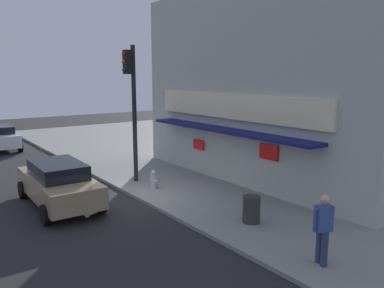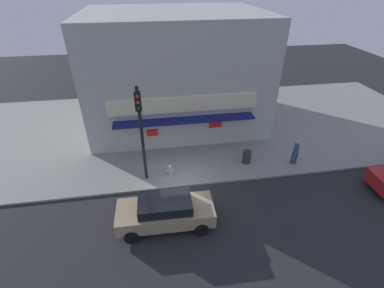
{
  "view_description": "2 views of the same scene",
  "coord_description": "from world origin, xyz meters",
  "px_view_note": "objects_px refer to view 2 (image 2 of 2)",
  "views": [
    {
      "loc": [
        12.14,
        -6.44,
        4.51
      ],
      "look_at": [
        1.14,
        1.71,
        2.07
      ],
      "focal_mm": 36.01,
      "sensor_mm": 36.0,
      "label": 1
    },
    {
      "loc": [
        -1.3,
        -11.75,
        10.38
      ],
      "look_at": [
        0.79,
        1.36,
        1.99
      ],
      "focal_mm": 25.7,
      "sensor_mm": 36.0,
      "label": 2
    }
  ],
  "objects_px": {
    "trash_can": "(247,157)",
    "pedestrian": "(296,151)",
    "parked_car_tan": "(165,211)",
    "traffic_light": "(141,125)",
    "fire_hydrant": "(170,170)"
  },
  "relations": [
    {
      "from": "trash_can",
      "to": "pedestrian",
      "type": "bearing_deg",
      "value": -11.22
    },
    {
      "from": "trash_can",
      "to": "pedestrian",
      "type": "xyz_separation_m",
      "value": [
        2.86,
        -0.57,
        0.51
      ]
    },
    {
      "from": "traffic_light",
      "to": "trash_can",
      "type": "xyz_separation_m",
      "value": [
        6.25,
        0.65,
        -3.15
      ]
    },
    {
      "from": "pedestrian",
      "to": "parked_car_tan",
      "type": "bearing_deg",
      "value": -157.08
    },
    {
      "from": "fire_hydrant",
      "to": "trash_can",
      "type": "distance_m",
      "value": 4.89
    },
    {
      "from": "fire_hydrant",
      "to": "parked_car_tan",
      "type": "height_order",
      "value": "parked_car_tan"
    },
    {
      "from": "traffic_light",
      "to": "pedestrian",
      "type": "bearing_deg",
      "value": 0.53
    },
    {
      "from": "traffic_light",
      "to": "pedestrian",
      "type": "height_order",
      "value": "traffic_light"
    },
    {
      "from": "pedestrian",
      "to": "parked_car_tan",
      "type": "height_order",
      "value": "pedestrian"
    },
    {
      "from": "traffic_light",
      "to": "trash_can",
      "type": "height_order",
      "value": "traffic_light"
    },
    {
      "from": "traffic_light",
      "to": "trash_can",
      "type": "distance_m",
      "value": 7.03
    },
    {
      "from": "parked_car_tan",
      "to": "fire_hydrant",
      "type": "bearing_deg",
      "value": 81.58
    },
    {
      "from": "trash_can",
      "to": "parked_car_tan",
      "type": "distance_m",
      "value": 6.75
    },
    {
      "from": "traffic_light",
      "to": "fire_hydrant",
      "type": "distance_m",
      "value": 3.5
    },
    {
      "from": "trash_can",
      "to": "parked_car_tan",
      "type": "xyz_separation_m",
      "value": [
        -5.38,
        -4.06,
        0.27
      ]
    }
  ]
}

